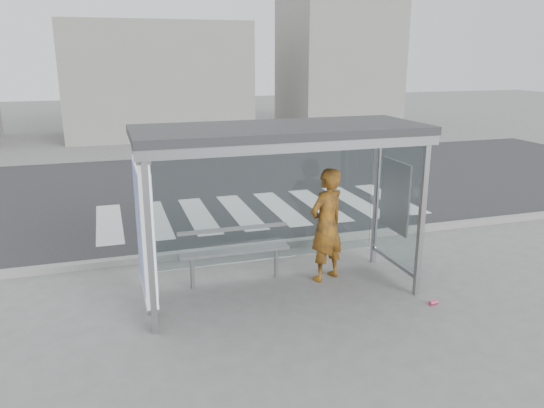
{
  "coord_description": "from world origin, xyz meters",
  "views": [
    {
      "loc": [
        -2.43,
        -7.25,
        3.6
      ],
      "look_at": [
        -0.07,
        0.2,
        1.4
      ],
      "focal_mm": 35.0,
      "sensor_mm": 36.0,
      "label": 1
    }
  ],
  "objects_px": {
    "bus_shelter": "(255,170)",
    "person": "(326,225)",
    "bench": "(235,251)",
    "soda_can": "(433,303)"
  },
  "relations": [
    {
      "from": "soda_can",
      "to": "bench",
      "type": "bearing_deg",
      "value": 147.37
    },
    {
      "from": "bus_shelter",
      "to": "person",
      "type": "bearing_deg",
      "value": 10.09
    },
    {
      "from": "person",
      "to": "soda_can",
      "type": "bearing_deg",
      "value": 107.14
    },
    {
      "from": "person",
      "to": "bench",
      "type": "distance_m",
      "value": 1.55
    },
    {
      "from": "bus_shelter",
      "to": "person",
      "type": "xyz_separation_m",
      "value": [
        1.26,
        0.22,
        -1.04
      ]
    },
    {
      "from": "bench",
      "to": "bus_shelter",
      "type": "bearing_deg",
      "value": -67.92
    },
    {
      "from": "bench",
      "to": "soda_can",
      "type": "relative_size",
      "value": 13.86
    },
    {
      "from": "bus_shelter",
      "to": "soda_can",
      "type": "distance_m",
      "value": 3.32
    },
    {
      "from": "person",
      "to": "soda_can",
      "type": "height_order",
      "value": "person"
    },
    {
      "from": "person",
      "to": "soda_can",
      "type": "distance_m",
      "value": 2.02
    }
  ]
}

